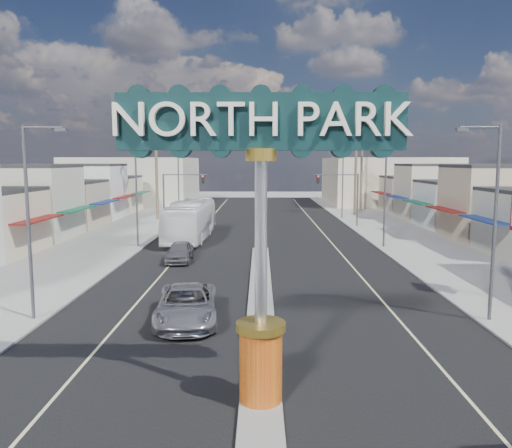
{
  "coord_description": "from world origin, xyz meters",
  "views": [
    {
      "loc": [
        -0.02,
        -12.45,
        7.4
      ],
      "look_at": [
        -0.23,
        11.94,
        4.33
      ],
      "focal_mm": 35.0,
      "sensor_mm": 36.0,
      "label": 1
    }
  ],
  "objects_px": {
    "streetlight_l_near": "(31,213)",
    "suv_left": "(187,305)",
    "gateway_sign": "(261,212)",
    "streetlight_r_near": "(492,213)",
    "car_parked_left": "(180,252)",
    "palm_left_far": "(155,128)",
    "city_bus": "(191,220)",
    "traffic_signal_right": "(342,189)",
    "palm_right_far": "(363,127)",
    "streetlight_l_mid": "(138,189)",
    "traffic_signal_left": "(179,189)",
    "streetlight_r_mid": "(383,189)",
    "streetlight_l_far": "(180,179)",
    "palm_right_mid": "(357,137)",
    "streetlight_r_far": "(341,180)"
  },
  "relations": [
    {
      "from": "streetlight_r_near",
      "to": "suv_left",
      "type": "relative_size",
      "value": 1.52
    },
    {
      "from": "palm_left_far",
      "to": "streetlight_r_near",
      "type": "bearing_deg",
      "value": -59.64
    },
    {
      "from": "gateway_sign",
      "to": "streetlight_l_mid",
      "type": "relative_size",
      "value": 1.02
    },
    {
      "from": "streetlight_r_mid",
      "to": "streetlight_r_far",
      "type": "height_order",
      "value": "same"
    },
    {
      "from": "gateway_sign",
      "to": "palm_left_far",
      "type": "height_order",
      "value": "palm_left_far"
    },
    {
      "from": "traffic_signal_right",
      "to": "streetlight_l_near",
      "type": "height_order",
      "value": "streetlight_l_near"
    },
    {
      "from": "traffic_signal_right",
      "to": "gateway_sign",
      "type": "bearing_deg",
      "value": -102.33
    },
    {
      "from": "streetlight_l_mid",
      "to": "streetlight_r_far",
      "type": "distance_m",
      "value": 30.32
    },
    {
      "from": "traffic_signal_right",
      "to": "car_parked_left",
      "type": "height_order",
      "value": "traffic_signal_right"
    },
    {
      "from": "streetlight_l_far",
      "to": "palm_right_mid",
      "type": "relative_size",
      "value": 0.74
    },
    {
      "from": "palm_left_far",
      "to": "city_bus",
      "type": "relative_size",
      "value": 0.99
    },
    {
      "from": "palm_left_far",
      "to": "streetlight_l_mid",
      "type": "bearing_deg",
      "value": -82.69
    },
    {
      "from": "gateway_sign",
      "to": "streetlight_r_near",
      "type": "bearing_deg",
      "value": 37.55
    },
    {
      "from": "palm_left_far",
      "to": "traffic_signal_left",
      "type": "bearing_deg",
      "value": -57.57
    },
    {
      "from": "traffic_signal_right",
      "to": "suv_left",
      "type": "distance_m",
      "value": 36.53
    },
    {
      "from": "palm_right_far",
      "to": "palm_right_mid",
      "type": "bearing_deg",
      "value": -108.43
    },
    {
      "from": "traffic_signal_right",
      "to": "palm_right_far",
      "type": "height_order",
      "value": "palm_right_far"
    },
    {
      "from": "traffic_signal_left",
      "to": "suv_left",
      "type": "distance_m",
      "value": 34.77
    },
    {
      "from": "palm_right_far",
      "to": "car_parked_left",
      "type": "distance_m",
      "value": 45.04
    },
    {
      "from": "traffic_signal_right",
      "to": "suv_left",
      "type": "bearing_deg",
      "value": -110.27
    },
    {
      "from": "palm_right_far",
      "to": "gateway_sign",
      "type": "bearing_deg",
      "value": -104.03
    },
    {
      "from": "traffic_signal_right",
      "to": "streetlight_l_far",
      "type": "distance_m",
      "value": 21.2
    },
    {
      "from": "palm_right_far",
      "to": "suv_left",
      "type": "bearing_deg",
      "value": -109.46
    },
    {
      "from": "palm_left_far",
      "to": "city_bus",
      "type": "bearing_deg",
      "value": -67.7
    },
    {
      "from": "streetlight_l_near",
      "to": "car_parked_left",
      "type": "bearing_deg",
      "value": 72.26
    },
    {
      "from": "gateway_sign",
      "to": "car_parked_left",
      "type": "xyz_separation_m",
      "value": [
        -5.99,
        21.91,
        -5.17
      ]
    },
    {
      "from": "streetlight_l_far",
      "to": "palm_left_far",
      "type": "relative_size",
      "value": 0.69
    },
    {
      "from": "traffic_signal_right",
      "to": "palm_right_far",
      "type": "xyz_separation_m",
      "value": [
        5.82,
        18.01,
        8.11
      ]
    },
    {
      "from": "suv_left",
      "to": "car_parked_left",
      "type": "height_order",
      "value": "suv_left"
    },
    {
      "from": "gateway_sign",
      "to": "palm_left_far",
      "type": "xyz_separation_m",
      "value": [
        -13.0,
        48.02,
        5.57
      ]
    },
    {
      "from": "streetlight_l_near",
      "to": "palm_left_far",
      "type": "height_order",
      "value": "palm_left_far"
    },
    {
      "from": "streetlight_l_mid",
      "to": "streetlight_r_near",
      "type": "height_order",
      "value": "same"
    },
    {
      "from": "traffic_signal_left",
      "to": "car_parked_left",
      "type": "bearing_deg",
      "value": -80.97
    },
    {
      "from": "traffic_signal_left",
      "to": "palm_left_far",
      "type": "distance_m",
      "value": 10.14
    },
    {
      "from": "palm_left_far",
      "to": "streetlight_l_far",
      "type": "bearing_deg",
      "value": 37.92
    },
    {
      "from": "gateway_sign",
      "to": "traffic_signal_right",
      "type": "bearing_deg",
      "value": 77.67
    },
    {
      "from": "streetlight_r_far",
      "to": "suv_left",
      "type": "xyz_separation_m",
      "value": [
        -13.84,
        -42.12,
        -4.24
      ]
    },
    {
      "from": "streetlight_l_near",
      "to": "suv_left",
      "type": "distance_m",
      "value": 8.21
    },
    {
      "from": "palm_right_far",
      "to": "streetlight_l_mid",
      "type": "bearing_deg",
      "value": -128.48
    },
    {
      "from": "city_bus",
      "to": "car_parked_left",
      "type": "bearing_deg",
      "value": -85.06
    },
    {
      "from": "streetlight_r_mid",
      "to": "car_parked_left",
      "type": "bearing_deg",
      "value": -159.59
    },
    {
      "from": "streetlight_l_near",
      "to": "palm_right_mid",
      "type": "relative_size",
      "value": 0.74
    },
    {
      "from": "palm_left_far",
      "to": "palm_right_far",
      "type": "relative_size",
      "value": 0.93
    },
    {
      "from": "streetlight_r_mid",
      "to": "suv_left",
      "type": "relative_size",
      "value": 1.52
    },
    {
      "from": "traffic_signal_right",
      "to": "streetlight_l_near",
      "type": "relative_size",
      "value": 0.67
    },
    {
      "from": "gateway_sign",
      "to": "streetlight_r_near",
      "type": "xyz_separation_m",
      "value": [
        10.43,
        8.02,
        -0.86
      ]
    },
    {
      "from": "streetlight_l_far",
      "to": "car_parked_left",
      "type": "height_order",
      "value": "streetlight_l_far"
    },
    {
      "from": "traffic_signal_right",
      "to": "palm_right_far",
      "type": "relative_size",
      "value": 0.43
    },
    {
      "from": "gateway_sign",
      "to": "traffic_signal_left",
      "type": "distance_m",
      "value": 43.04
    },
    {
      "from": "traffic_signal_right",
      "to": "palm_left_far",
      "type": "distance_m",
      "value": 24.09
    }
  ]
}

